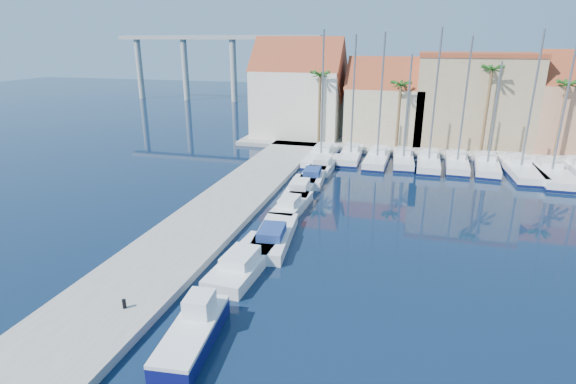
{
  "coord_description": "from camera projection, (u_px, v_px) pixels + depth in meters",
  "views": [
    {
      "loc": [
        5.61,
        -15.27,
        13.57
      ],
      "look_at": [
        -2.65,
        14.62,
        3.0
      ],
      "focal_mm": 28.0,
      "sensor_mm": 36.0,
      "label": 1
    }
  ],
  "objects": [
    {
      "name": "palm_0",
      "position": [
        320.0,
        77.0,
        56.62
      ],
      "size": [
        2.6,
        2.6,
        10.15
      ],
      "color": "brown",
      "rests_on": "shore_north"
    },
    {
      "name": "building_1",
      "position": [
        385.0,
        104.0,
        60.39
      ],
      "size": [
        10.3,
        8.0,
        11.0
      ],
      "color": "tan",
      "rests_on": "shore_north"
    },
    {
      "name": "sailboat_6",
      "position": [
        487.0,
        164.0,
        49.24
      ],
      "size": [
        3.24,
        9.43,
        11.47
      ],
      "rotation": [
        0.0,
        0.0,
        -0.09
      ],
      "color": "white",
      "rests_on": "ground"
    },
    {
      "name": "quay_west",
      "position": [
        204.0,
        224.0,
        34.22
      ],
      "size": [
        6.0,
        77.0,
        0.5
      ],
      "primitive_type": "cube",
      "color": "gray",
      "rests_on": "ground"
    },
    {
      "name": "sailboat_3",
      "position": [
        403.0,
        158.0,
        51.49
      ],
      "size": [
        2.64,
        8.49,
        12.12
      ],
      "rotation": [
        0.0,
        0.0,
        0.05
      ],
      "color": "white",
      "rests_on": "ground"
    },
    {
      "name": "ground",
      "position": [
        258.0,
        365.0,
        19.72
      ],
      "size": [
        260.0,
        260.0,
        0.0
      ],
      "primitive_type": "plane",
      "color": "black",
      "rests_on": "ground"
    },
    {
      "name": "motorboat_west_3",
      "position": [
        301.0,
        188.0,
        41.5
      ],
      "size": [
        2.63,
        7.08,
        1.4
      ],
      "rotation": [
        0.0,
        0.0,
        0.06
      ],
      "color": "white",
      "rests_on": "ground"
    },
    {
      "name": "motorboat_west_4",
      "position": [
        313.0,
        176.0,
        45.34
      ],
      "size": [
        2.75,
        7.08,
        1.4
      ],
      "rotation": [
        0.0,
        0.0,
        0.08
      ],
      "color": "white",
      "rests_on": "ground"
    },
    {
      "name": "motorboat_west_2",
      "position": [
        291.0,
        205.0,
        37.24
      ],
      "size": [
        2.3,
        6.28,
        1.4
      ],
      "rotation": [
        0.0,
        0.0,
        -0.05
      ],
      "color": "white",
      "rests_on": "ground"
    },
    {
      "name": "palm_1",
      "position": [
        401.0,
        87.0,
        54.41
      ],
      "size": [
        2.6,
        2.6,
        9.15
      ],
      "color": "brown",
      "rests_on": "shore_north"
    },
    {
      "name": "viaduct",
      "position": [
        212.0,
        55.0,
        101.08
      ],
      "size": [
        48.0,
        2.2,
        14.45
      ],
      "color": "#9E9E99",
      "rests_on": "ground"
    },
    {
      "name": "motorboat_west_0",
      "position": [
        245.0,
        261.0,
        27.89
      ],
      "size": [
        2.78,
        7.57,
        1.4
      ],
      "rotation": [
        0.0,
        0.0,
        -0.05
      ],
      "color": "white",
      "rests_on": "ground"
    },
    {
      "name": "building_0",
      "position": [
        299.0,
        92.0,
        63.02
      ],
      "size": [
        12.3,
        9.0,
        13.5
      ],
      "color": "beige",
      "rests_on": "shore_north"
    },
    {
      "name": "sailboat_1",
      "position": [
        351.0,
        154.0,
        53.34
      ],
      "size": [
        2.48,
        8.73,
        14.08
      ],
      "rotation": [
        0.0,
        0.0,
        0.02
      ],
      "color": "white",
      "rests_on": "ground"
    },
    {
      "name": "bollard",
      "position": [
        124.0,
        304.0,
        22.94
      ],
      "size": [
        0.2,
        0.2,
        0.49
      ],
      "primitive_type": "cylinder",
      "color": "black",
      "rests_on": "quay_west"
    },
    {
      "name": "sailboat_2",
      "position": [
        378.0,
        157.0,
        51.89
      ],
      "size": [
        2.71,
        9.18,
        14.34
      ],
      "rotation": [
        0.0,
        0.0,
        -0.03
      ],
      "color": "white",
      "rests_on": "ground"
    },
    {
      "name": "palm_2",
      "position": [
        492.0,
        72.0,
        51.28
      ],
      "size": [
        2.6,
        2.6,
        11.15
      ],
      "color": "brown",
      "rests_on": "shore_north"
    },
    {
      "name": "sailboat_5",
      "position": [
        457.0,
        162.0,
        49.99
      ],
      "size": [
        2.7,
        8.95,
        13.93
      ],
      "rotation": [
        0.0,
        0.0,
        -0.04
      ],
      "color": "white",
      "rests_on": "ground"
    },
    {
      "name": "sailboat_7",
      "position": [
        519.0,
        167.0,
        48.05
      ],
      "size": [
        3.6,
        11.44,
        14.54
      ],
      "rotation": [
        0.0,
        0.0,
        0.06
      ],
      "color": "white",
      "rests_on": "ground"
    },
    {
      "name": "sailboat_8",
      "position": [
        550.0,
        171.0,
        46.58
      ],
      "size": [
        3.26,
        11.65,
        13.65
      ],
      "rotation": [
        0.0,
        0.0,
        -0.02
      ],
      "color": "white",
      "rests_on": "ground"
    },
    {
      "name": "palm_3",
      "position": [
        568.0,
        87.0,
        49.72
      ],
      "size": [
        2.6,
        2.6,
        9.65
      ],
      "color": "brown",
      "rests_on": "shore_north"
    },
    {
      "name": "motorboat_west_5",
      "position": [
        324.0,
        164.0,
        49.77
      ],
      "size": [
        2.56,
        7.47,
        1.4
      ],
      "rotation": [
        0.0,
        0.0,
        -0.03
      ],
      "color": "white",
      "rests_on": "ground"
    },
    {
      "name": "fishing_boat",
      "position": [
        193.0,
        331.0,
        20.94
      ],
      "size": [
        2.47,
        5.85,
        1.99
      ],
      "rotation": [
        0.0,
        0.0,
        0.1
      ],
      "color": "#0E0F51",
      "rests_on": "ground"
    },
    {
      "name": "shore_north",
      "position": [
        443.0,
        143.0,
        60.91
      ],
      "size": [
        54.0,
        16.0,
        0.5
      ],
      "primitive_type": "cube",
      "color": "gray",
      "rests_on": "ground"
    },
    {
      "name": "motorboat_west_1",
      "position": [
        274.0,
        236.0,
        31.44
      ],
      "size": [
        3.05,
        7.5,
        1.4
      ],
      "rotation": [
        0.0,
        0.0,
        0.1
      ],
      "color": "white",
      "rests_on": "ground"
    },
    {
      "name": "building_2",
      "position": [
        472.0,
        99.0,
        58.22
      ],
      "size": [
        14.2,
        10.2,
        11.5
      ],
      "color": "tan",
      "rests_on": "shore_north"
    },
    {
      "name": "sailboat_0",
      "position": [
        322.0,
        155.0,
        53.08
      ],
      "size": [
        2.75,
        10.35,
        14.61
      ],
      "rotation": [
        0.0,
        0.0,
        0.0
      ],
      "color": "white",
      "rests_on": "ground"
    },
    {
      "name": "sailboat_4",
      "position": [
        428.0,
        160.0,
        50.53
      ],
      "size": [
        2.56,
        9.25,
        14.74
      ],
      "rotation": [
        0.0,
        0.0,
        -0.01
      ],
      "color": "white",
      "rests_on": "ground"
    }
  ]
}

